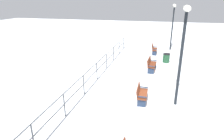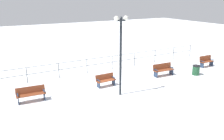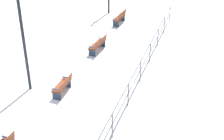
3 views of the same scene
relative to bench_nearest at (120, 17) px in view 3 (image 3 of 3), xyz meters
The scene contains 6 objects.
ground_plane 9.80m from the bench_nearest, 90.10° to the left, with size 80.00×80.00×0.00m, color white.
bench_nearest is the anchor object (origin of this frame).
bench_second 4.90m from the bench_nearest, 91.36° to the left, with size 0.65×1.68×0.85m.
bench_third 9.79m from the bench_nearest, 90.85° to the left, with size 0.54×1.37×0.82m.
lamppost_middle 10.38m from the bench_nearest, 80.91° to the left, with size 0.27×0.89×4.80m.
waterfront_railing 10.35m from the bench_nearest, 108.83° to the left, with size 0.05×22.84×1.15m.
Camera 3 is at (-6.37, 11.61, 8.41)m, focal length 51.74 mm.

